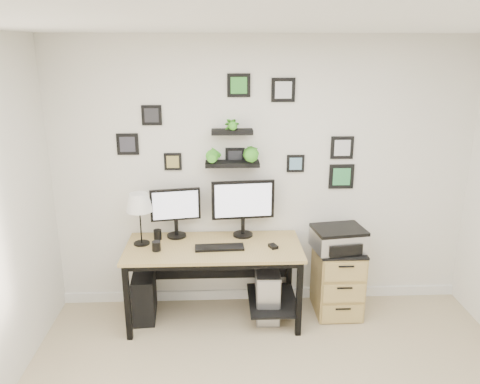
{
  "coord_description": "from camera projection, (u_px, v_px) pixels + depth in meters",
  "views": [
    {
      "loc": [
        -0.41,
        -2.3,
        2.48
      ],
      "look_at": [
        -0.23,
        1.83,
        1.2
      ],
      "focal_mm": 35.0,
      "sensor_mm": 36.0,
      "label": 1
    }
  ],
  "objects": [
    {
      "name": "file_cabinet",
      "position": [
        337.0,
        279.0,
        4.52
      ],
      "size": [
        0.43,
        0.53,
        0.67
      ],
      "color": "tan",
      "rests_on": "ground"
    },
    {
      "name": "printer",
      "position": [
        338.0,
        239.0,
        4.35
      ],
      "size": [
        0.5,
        0.43,
        0.21
      ],
      "color": "silver",
      "rests_on": "file_cabinet"
    },
    {
      "name": "room",
      "position": [
        262.0,
        294.0,
        4.82
      ],
      "size": [
        4.0,
        4.0,
        4.0
      ],
      "color": "#C1AF8A",
      "rests_on": "ground"
    },
    {
      "name": "pen_cup",
      "position": [
        158.0,
        235.0,
        4.39
      ],
      "size": [
        0.07,
        0.07,
        0.1
      ],
      "primitive_type": "cylinder",
      "color": "black",
      "rests_on": "desk"
    },
    {
      "name": "keyboard",
      "position": [
        220.0,
        247.0,
        4.2
      ],
      "size": [
        0.44,
        0.16,
        0.02
      ],
      "primitive_type": "cube",
      "rotation": [
        0.0,
        0.0,
        0.04
      ],
      "color": "black",
      "rests_on": "desk"
    },
    {
      "name": "table_lamp",
      "position": [
        139.0,
        204.0,
        4.18
      ],
      "size": [
        0.24,
        0.24,
        0.49
      ],
      "color": "black",
      "rests_on": "desk"
    },
    {
      "name": "monitor_left",
      "position": [
        176.0,
        209.0,
        4.38
      ],
      "size": [
        0.47,
        0.21,
        0.48
      ],
      "color": "black",
      "rests_on": "desk"
    },
    {
      "name": "mouse",
      "position": [
        273.0,
        246.0,
        4.21
      ],
      "size": [
        0.09,
        0.11,
        0.03
      ],
      "primitive_type": "cube",
      "rotation": [
        0.0,
        0.0,
        0.37
      ],
      "color": "black",
      "rests_on": "desk"
    },
    {
      "name": "desk",
      "position": [
        218.0,
        257.0,
        4.33
      ],
      "size": [
        1.6,
        0.7,
        0.75
      ],
      "color": "tan",
      "rests_on": "ground"
    },
    {
      "name": "monitor_right",
      "position": [
        243.0,
        204.0,
        4.39
      ],
      "size": [
        0.59,
        0.21,
        0.55
      ],
      "color": "black",
      "rests_on": "desk"
    },
    {
      "name": "pc_tower_grey",
      "position": [
        267.0,
        291.0,
        4.48
      ],
      "size": [
        0.24,
        0.5,
        0.49
      ],
      "color": "gray",
      "rests_on": "ground"
    },
    {
      "name": "pc_tower_black",
      "position": [
        145.0,
        295.0,
        4.46
      ],
      "size": [
        0.23,
        0.46,
        0.45
      ],
      "primitive_type": "cube",
      "rotation": [
        0.0,
        0.0,
        0.07
      ],
      "color": "black",
      "rests_on": "ground"
    },
    {
      "name": "wall_decor",
      "position": [
        239.0,
        142.0,
        4.28
      ],
      "size": [
        2.23,
        0.18,
        1.08
      ],
      "color": "black",
      "rests_on": "ground"
    },
    {
      "name": "mug",
      "position": [
        156.0,
        246.0,
        4.15
      ],
      "size": [
        0.08,
        0.08,
        0.09
      ],
      "primitive_type": "cylinder",
      "color": "black",
      "rests_on": "desk"
    }
  ]
}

